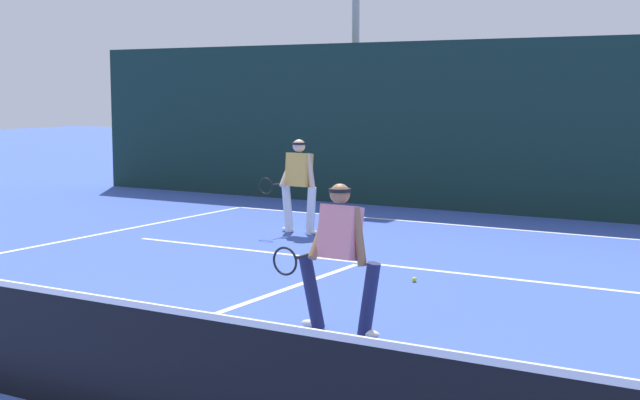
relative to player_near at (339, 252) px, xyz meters
The scene contains 7 objects.
court_line_baseline_far 7.89m from the player_near, 101.71° to the left, with size 10.35×0.10×0.01m, color white.
court_line_service 3.95m from the player_near, 114.38° to the left, with size 8.43×0.10×0.01m, color white.
court_line_centre 1.81m from the player_near, behind, with size 0.10×6.40×0.01m, color white.
player_near is the anchor object (origin of this frame).
player_far 6.58m from the player_near, 125.56° to the left, with size 0.85×0.84×1.66m.
tennis_ball 2.84m from the player_near, 97.81° to the left, with size 0.07×0.07×0.07m, color #D1E033.
back_fence_windscreen 9.71m from the player_near, 99.48° to the left, with size 21.05×0.12×3.53m, color #132C28.
Camera 1 is at (6.09, -4.92, 2.53)m, focal length 50.67 mm.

